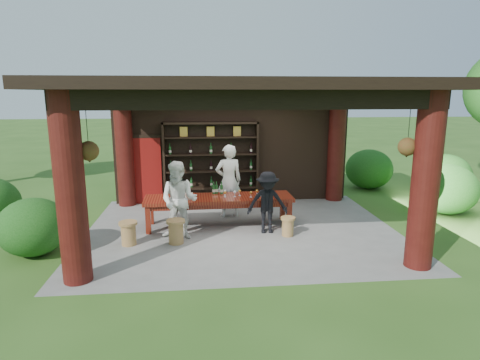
{
  "coord_description": "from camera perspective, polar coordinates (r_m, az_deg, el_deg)",
  "views": [
    {
      "loc": [
        -0.93,
        -9.21,
        3.24
      ],
      "look_at": [
        0.0,
        0.4,
        1.15
      ],
      "focal_mm": 30.0,
      "sensor_mm": 36.0,
      "label": 1
    }
  ],
  "objects": [
    {
      "name": "table_bottles",
      "position": [
        10.16,
        -3.26,
        -1.09
      ],
      "size": [
        0.28,
        0.12,
        0.31
      ],
      "color": "#194C1E",
      "rests_on": "tasting_table"
    },
    {
      "name": "napkin_basket",
      "position": [
        9.74,
        -7.49,
        -2.28
      ],
      "size": [
        0.26,
        0.19,
        0.14
      ],
      "primitive_type": "cube",
      "rotation": [
        0.0,
        0.0,
        0.02
      ],
      "color": "#BF6672",
      "rests_on": "tasting_table"
    },
    {
      "name": "guest_woman",
      "position": [
        9.12,
        -8.65,
        -2.89
      ],
      "size": [
        1.01,
        0.87,
        1.77
      ],
      "primitive_type": "imported",
      "rotation": [
        0.0,
        0.0,
        -0.26
      ],
      "color": "white",
      "rests_on": "ground"
    },
    {
      "name": "stool_near_right",
      "position": [
        9.4,
        6.81,
        -6.5
      ],
      "size": [
        0.34,
        0.34,
        0.45
      ],
      "rotation": [
        0.0,
        0.0,
        -0.33
      ],
      "color": "olive",
      "rests_on": "ground"
    },
    {
      "name": "table_glasses",
      "position": [
        9.92,
        0.28,
        -1.88
      ],
      "size": [
        0.96,
        0.31,
        0.15
      ],
      "color": "silver",
      "rests_on": "tasting_table"
    },
    {
      "name": "tasting_table",
      "position": [
        9.91,
        -3.01,
        -3.04
      ],
      "size": [
        3.64,
        1.02,
        0.75
      ],
      "rotation": [
        0.0,
        0.0,
        0.02
      ],
      "color": "#56120C",
      "rests_on": "ground"
    },
    {
      "name": "ground",
      "position": [
        9.81,
        0.23,
        -7.08
      ],
      "size": [
        90.0,
        90.0,
        0.0
      ],
      "primitive_type": "plane",
      "color": "#2D5119",
      "rests_on": "ground"
    },
    {
      "name": "trees",
      "position": [
        11.94,
        17.04,
        12.3
      ],
      "size": [
        22.36,
        11.95,
        4.8
      ],
      "color": "#3F2819",
      "rests_on": "ground"
    },
    {
      "name": "pavilion",
      "position": [
        9.75,
        -0.09,
        5.67
      ],
      "size": [
        7.5,
        6.0,
        3.6
      ],
      "color": "slate",
      "rests_on": "ground"
    },
    {
      "name": "stool_far_left",
      "position": [
        9.11,
        -15.57,
        -7.22
      ],
      "size": [
        0.4,
        0.4,
        0.53
      ],
      "rotation": [
        0.0,
        0.0,
        0.19
      ],
      "color": "olive",
      "rests_on": "ground"
    },
    {
      "name": "wine_shelf",
      "position": [
        11.84,
        -4.13,
        2.37
      ],
      "size": [
        2.77,
        0.42,
        2.44
      ],
      "color": "black",
      "rests_on": "ground"
    },
    {
      "name": "stool_near_left",
      "position": [
        8.98,
        -9.1,
        -7.17
      ],
      "size": [
        0.41,
        0.41,
        0.54
      ],
      "rotation": [
        0.0,
        0.0,
        0.43
      ],
      "color": "olive",
      "rests_on": "ground"
    },
    {
      "name": "shrubs",
      "position": [
        10.49,
        9.35,
        -2.81
      ],
      "size": [
        14.89,
        8.41,
        1.36
      ],
      "color": "#194C14",
      "rests_on": "ground"
    },
    {
      "name": "host",
      "position": [
        10.62,
        -1.63,
        -0.13
      ],
      "size": [
        0.77,
        0.56,
        1.94
      ],
      "primitive_type": "imported",
      "rotation": [
        0.0,
        0.0,
        3.29
      ],
      "color": "white",
      "rests_on": "ground"
    },
    {
      "name": "guest_man",
      "position": [
        9.44,
        3.91,
        -3.21
      ],
      "size": [
        0.96,
        0.57,
        1.47
      ],
      "primitive_type": "imported",
      "rotation": [
        0.0,
        0.0,
        -0.03
      ],
      "color": "black",
      "rests_on": "ground"
    }
  ]
}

